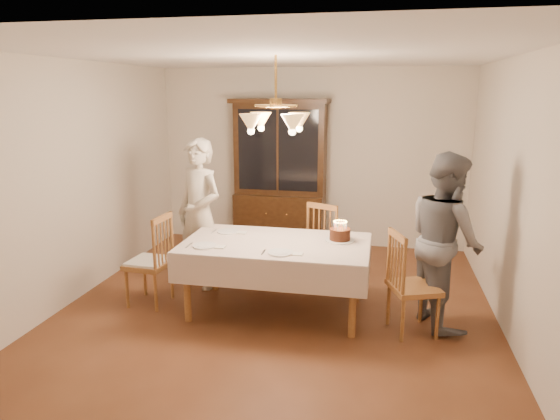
% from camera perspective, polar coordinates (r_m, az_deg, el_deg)
% --- Properties ---
extents(ground, '(5.00, 5.00, 0.00)m').
position_cam_1_polar(ground, '(5.40, -0.44, -11.40)').
color(ground, '#562D18').
rests_on(ground, ground).
extents(room_shell, '(5.00, 5.00, 5.00)m').
position_cam_1_polar(room_shell, '(4.94, -0.47, 5.47)').
color(room_shell, white).
rests_on(room_shell, ground).
extents(dining_table, '(1.90, 1.10, 0.76)m').
position_cam_1_polar(dining_table, '(5.15, -0.45, -4.49)').
color(dining_table, brown).
rests_on(dining_table, ground).
extents(china_hutch, '(1.38, 0.54, 2.16)m').
position_cam_1_polar(china_hutch, '(7.29, 0.02, 3.78)').
color(china_hutch, black).
rests_on(china_hutch, ground).
extents(chair_far_side, '(0.57, 0.56, 1.00)m').
position_cam_1_polar(chair_far_side, '(6.06, 5.58, -4.14)').
color(chair_far_side, brown).
rests_on(chair_far_side, ground).
extents(chair_left_end, '(0.45, 0.47, 1.00)m').
position_cam_1_polar(chair_left_end, '(5.59, -14.70, -5.95)').
color(chair_left_end, brown).
rests_on(chair_left_end, ground).
extents(chair_right_end, '(0.55, 0.56, 1.00)m').
position_cam_1_polar(chair_right_end, '(4.95, 14.89, -8.66)').
color(chair_right_end, brown).
rests_on(chair_right_end, ground).
extents(elderly_woman, '(0.76, 0.66, 1.75)m').
position_cam_1_polar(elderly_woman, '(5.86, -9.17, -0.46)').
color(elderly_woman, beige).
rests_on(elderly_woman, ground).
extents(adult_in_grey, '(0.90, 1.01, 1.72)m').
position_cam_1_polar(adult_in_grey, '(5.11, 18.36, -3.26)').
color(adult_in_grey, slate).
rests_on(adult_in_grey, ground).
extents(birthday_cake, '(0.30, 0.30, 0.21)m').
position_cam_1_polar(birthday_cake, '(5.19, 6.86, -2.87)').
color(birthday_cake, white).
rests_on(birthday_cake, dining_table).
extents(place_setting_near_left, '(0.38, 0.24, 0.02)m').
position_cam_1_polar(place_setting_near_left, '(5.03, -8.48, -4.08)').
color(place_setting_near_left, white).
rests_on(place_setting_near_left, dining_table).
extents(place_setting_near_right, '(0.39, 0.24, 0.02)m').
position_cam_1_polar(place_setting_near_right, '(4.77, 0.20, -4.91)').
color(place_setting_near_right, white).
rests_on(place_setting_near_right, dining_table).
extents(place_setting_far_left, '(0.38, 0.23, 0.02)m').
position_cam_1_polar(place_setting_far_left, '(5.49, -5.85, -2.49)').
color(place_setting_far_left, white).
rests_on(place_setting_far_left, dining_table).
extents(chandelier, '(0.62, 0.62, 0.73)m').
position_cam_1_polar(chandelier, '(4.90, -0.48, 10.05)').
color(chandelier, '#BF8C3F').
rests_on(chandelier, ground).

